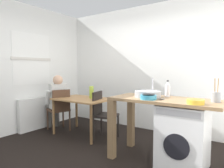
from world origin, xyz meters
The scene contains 18 objects.
ground_plane centered at (0.00, 0.00, 0.00)m, with size 5.46×5.46×0.00m, color black.
wall_back centered at (0.00, 1.75, 1.35)m, with size 4.60×0.10×2.70m, color white.
wall_window_side centered at (-2.15, 0.00, 1.35)m, with size 0.12×3.80×2.70m.
radiator centered at (-2.02, 0.30, 0.35)m, with size 0.10×0.80×0.70m, color white.
dining_table centered at (-0.93, 0.64, 0.64)m, with size 1.10×0.76×0.74m.
chair_person_seat centered at (-1.48, 0.51, 0.51)m, with size 0.51×0.51×0.90m.
chair_opposite centered at (-0.45, 0.67, 0.51)m, with size 0.48×0.48×0.90m.
seated_person centered at (-1.63, 0.57, 0.67)m, with size 0.57×0.54×1.20m.
kitchen_counter centered at (0.67, 0.35, 0.76)m, with size 1.50×0.68×0.92m.
washing_machine centered at (1.15, 0.35, 0.43)m, with size 0.60×0.61×0.86m.
sink_basin centered at (0.62, 0.35, 0.97)m, with size 0.38×0.38×0.09m, color #9EA0A5.
tap centered at (0.62, 0.53, 1.06)m, with size 0.02×0.02×0.28m, color #B2B2B7.
bottle_tall_green centered at (0.85, 0.56, 1.03)m, with size 0.08×0.08×0.25m.
mixing_bowl centered at (0.72, 0.15, 0.95)m, with size 0.22×0.22×0.06m.
utensil_crock centered at (1.51, 0.40, 0.99)m, with size 0.11×0.11×0.30m.
colander centered at (1.33, 0.13, 0.95)m, with size 0.20×0.20×0.06m.
vase centered at (-0.78, 0.74, 0.86)m, with size 0.09×0.09×0.25m, color #A8C63D.
scissors centered at (0.83, 0.25, 0.92)m, with size 0.15×0.06×0.01m.
Camera 1 is at (1.87, -2.38, 1.33)m, focal length 32.60 mm.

